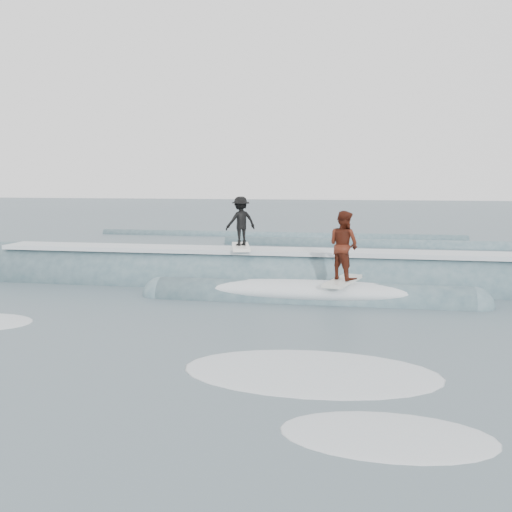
# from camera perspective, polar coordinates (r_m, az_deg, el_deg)

# --- Properties ---
(ground) EXTENTS (160.00, 160.00, 0.00)m
(ground) POSITION_cam_1_polar(r_m,az_deg,el_deg) (12.61, -4.56, -8.43)
(ground) COLOR #41545F
(ground) RESTS_ON ground
(breaking_wave) EXTENTS (23.07, 3.92, 2.27)m
(breaking_wave) POSITION_cam_1_polar(r_m,az_deg,el_deg) (18.58, 1.17, -2.98)
(breaking_wave) COLOR #3C5865
(breaking_wave) RESTS_ON ground
(surfer_black) EXTENTS (1.19, 2.07, 1.71)m
(surfer_black) POSITION_cam_1_polar(r_m,az_deg,el_deg) (18.80, -1.54, 3.26)
(surfer_black) COLOR white
(surfer_black) RESTS_ON ground
(surfer_red) EXTENTS (1.20, 2.07, 2.05)m
(surfer_red) POSITION_cam_1_polar(r_m,az_deg,el_deg) (16.27, 8.75, 0.81)
(surfer_red) COLOR silver
(surfer_red) RESTS_ON ground
(whitewater) EXTENTS (18.15, 8.02, 0.10)m
(whitewater) POSITION_cam_1_polar(r_m,az_deg,el_deg) (11.74, -2.71, -9.67)
(whitewater) COLOR silver
(whitewater) RESTS_ON ground
(far_swells) EXTENTS (36.79, 8.65, 0.80)m
(far_swells) POSITION_cam_1_polar(r_m,az_deg,el_deg) (29.71, 4.37, 1.01)
(far_swells) COLOR #3C5865
(far_swells) RESTS_ON ground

